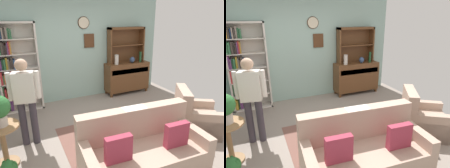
% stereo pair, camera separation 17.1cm
% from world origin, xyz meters
% --- Properties ---
extents(ground_plane, '(5.40, 4.60, 0.02)m').
position_xyz_m(ground_plane, '(0.00, 0.00, -0.01)').
color(ground_plane, gray).
extents(wall_back, '(5.00, 0.09, 2.80)m').
position_xyz_m(wall_back, '(0.00, 2.13, 1.40)').
color(wall_back, '#93B7AD').
rests_on(wall_back, ground_plane).
extents(area_rug, '(2.38, 1.87, 0.01)m').
position_xyz_m(area_rug, '(0.20, -0.30, 0.00)').
color(area_rug, brown).
rests_on(area_rug, ground_plane).
extents(bookshelf, '(0.90, 0.30, 2.10)m').
position_xyz_m(bookshelf, '(-1.56, 1.94, 1.06)').
color(bookshelf, silver).
rests_on(bookshelf, ground_plane).
extents(sideboard, '(1.30, 0.45, 0.92)m').
position_xyz_m(sideboard, '(1.41, 1.86, 0.51)').
color(sideboard, brown).
rests_on(sideboard, ground_plane).
extents(sideboard_hutch, '(1.10, 0.26, 1.00)m').
position_xyz_m(sideboard_hutch, '(1.41, 1.97, 1.56)').
color(sideboard_hutch, brown).
rests_on(sideboard_hutch, sideboard).
extents(vase_tall, '(0.11, 0.11, 0.28)m').
position_xyz_m(vase_tall, '(1.02, 1.78, 1.06)').
color(vase_tall, beige).
rests_on(vase_tall, sideboard).
extents(vase_round, '(0.15, 0.15, 0.17)m').
position_xyz_m(vase_round, '(1.54, 1.79, 1.01)').
color(vase_round, '#33476B').
rests_on(vase_round, sideboard).
extents(bottle_wine, '(0.07, 0.07, 0.31)m').
position_xyz_m(bottle_wine, '(1.80, 1.77, 1.07)').
color(bottle_wine, '#194223').
rests_on(bottle_wine, sideboard).
extents(couch_floral, '(1.86, 0.99, 0.90)m').
position_xyz_m(couch_floral, '(-0.05, -1.10, 0.31)').
color(couch_floral, tan).
rests_on(couch_floral, ground_plane).
extents(armchair_floral, '(1.06, 1.06, 0.88)m').
position_xyz_m(armchair_floral, '(1.51, -0.64, 0.29)').
color(armchair_floral, tan).
rests_on(armchair_floral, ground_plane).
extents(plant_stand, '(0.52, 0.52, 0.68)m').
position_xyz_m(plant_stand, '(-1.86, -0.08, 0.42)').
color(plant_stand, '#997047').
rests_on(plant_stand, ground_plane).
extents(potted_plant_small, '(0.23, 0.23, 0.32)m').
position_xyz_m(potted_plant_small, '(-1.82, -0.48, 0.19)').
color(potted_plant_small, gray).
rests_on(potted_plant_small, ground_plane).
extents(person_reading, '(0.53, 0.26, 1.56)m').
position_xyz_m(person_reading, '(-1.46, 0.35, 0.91)').
color(person_reading, '#38333D').
rests_on(person_reading, ground_plane).
extents(coffee_table, '(0.80, 0.50, 0.42)m').
position_xyz_m(coffee_table, '(-0.04, -0.35, 0.35)').
color(coffee_table, brown).
rests_on(coffee_table, ground_plane).
extents(book_stack, '(0.19, 0.16, 0.05)m').
position_xyz_m(book_stack, '(0.07, -0.30, 0.45)').
color(book_stack, gold).
rests_on(book_stack, coffee_table).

